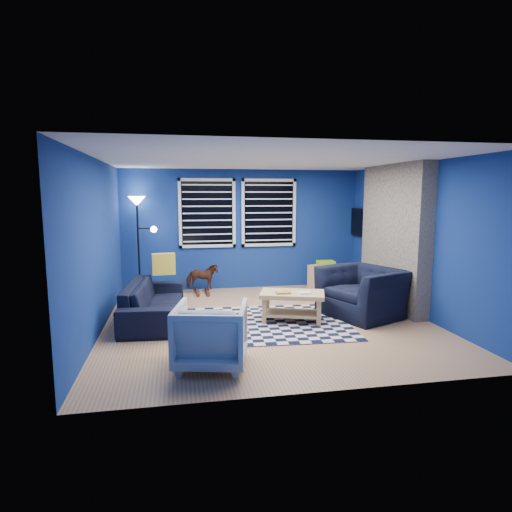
{
  "coord_description": "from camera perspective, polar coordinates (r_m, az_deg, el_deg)",
  "views": [
    {
      "loc": [
        -1.39,
        -6.4,
        1.99
      ],
      "look_at": [
        -0.13,
        0.3,
        1.0
      ],
      "focal_mm": 30.0,
      "sensor_mm": 36.0,
      "label": 1
    }
  ],
  "objects": [
    {
      "name": "floor",
      "position": [
        6.84,
        1.57,
        -8.65
      ],
      "size": [
        5.0,
        5.0,
        0.0
      ],
      "primitive_type": "plane",
      "color": "tan",
      "rests_on": "ground"
    },
    {
      "name": "tv",
      "position": [
        9.25,
        13.94,
        4.35
      ],
      "size": [
        0.07,
        1.0,
        0.58
      ],
      "color": "black",
      "rests_on": "wall_right"
    },
    {
      "name": "wall_right",
      "position": [
        7.53,
        20.58,
        2.08
      ],
      "size": [
        0.0,
        5.0,
        5.0
      ],
      "primitive_type": "plane",
      "rotation": [
        1.57,
        0.0,
        -1.57
      ],
      "color": "navy",
      "rests_on": "floor"
    },
    {
      "name": "wall_left",
      "position": [
        6.54,
        -20.33,
        1.24
      ],
      "size": [
        0.0,
        5.0,
        5.0
      ],
      "primitive_type": "plane",
      "rotation": [
        1.57,
        0.0,
        1.57
      ],
      "color": "navy",
      "rests_on": "floor"
    },
    {
      "name": "cabinet",
      "position": [
        9.06,
        9.25,
        -2.78
      ],
      "size": [
        0.74,
        0.61,
        0.62
      ],
      "rotation": [
        0.0,
        0.0,
        0.35
      ],
      "color": "tan",
      "rests_on": "floor"
    },
    {
      "name": "window_left",
      "position": [
        8.89,
        -6.52,
        5.69
      ],
      "size": [
        1.17,
        0.06,
        1.42
      ],
      "color": "black",
      "rests_on": "wall_back"
    },
    {
      "name": "rocking_horse",
      "position": [
        8.66,
        -7.21,
        -2.82
      ],
      "size": [
        0.29,
        0.63,
        0.53
      ],
      "primitive_type": "imported",
      "rotation": [
        0.0,
        0.0,
        1.57
      ],
      "color": "#492D17",
      "rests_on": "floor"
    },
    {
      "name": "wall_back",
      "position": [
        9.04,
        -1.74,
        3.55
      ],
      "size": [
        5.0,
        0.0,
        5.0
      ],
      "primitive_type": "plane",
      "rotation": [
        1.57,
        0.0,
        0.0
      ],
      "color": "navy",
      "rests_on": "floor"
    },
    {
      "name": "throw_pillow",
      "position": [
        7.57,
        -12.21,
        -1.06
      ],
      "size": [
        0.4,
        0.16,
        0.37
      ],
      "primitive_type": "cube",
      "rotation": [
        0.0,
        0.0,
        0.11
      ],
      "color": "gold",
      "rests_on": "sofa"
    },
    {
      "name": "sofa",
      "position": [
        7.02,
        -13.46,
        -5.89
      ],
      "size": [
        2.12,
        0.96,
        0.6
      ],
      "primitive_type": "imported",
      "rotation": [
        0.0,
        0.0,
        1.5
      ],
      "color": "black",
      "rests_on": "floor"
    },
    {
      "name": "armchair_bent",
      "position": [
        5.06,
        -6.03,
        -10.41
      ],
      "size": [
        0.96,
        0.98,
        0.75
      ],
      "primitive_type": "imported",
      "rotation": [
        0.0,
        0.0,
        2.92
      ],
      "color": "gray",
      "rests_on": "floor"
    },
    {
      "name": "floor_lamp",
      "position": [
        8.69,
        -15.41,
        5.36
      ],
      "size": [
        0.53,
        0.33,
        1.95
      ],
      "color": "black",
      "rests_on": "floor"
    },
    {
      "name": "ceiling",
      "position": [
        6.57,
        1.66,
        12.7
      ],
      "size": [
        5.0,
        5.0,
        0.0
      ],
      "primitive_type": "plane",
      "rotation": [
        3.14,
        0.0,
        0.0
      ],
      "color": "white",
      "rests_on": "wall_back"
    },
    {
      "name": "armchair_big",
      "position": [
        7.24,
        14.0,
        -4.7
      ],
      "size": [
        1.54,
        1.46,
        0.79
      ],
      "primitive_type": "imported",
      "rotation": [
        0.0,
        0.0,
        -1.17
      ],
      "color": "black",
      "rests_on": "floor"
    },
    {
      "name": "window_right",
      "position": [
        9.08,
        1.74,
        5.79
      ],
      "size": [
        1.17,
        0.06,
        1.42
      ],
      "color": "black",
      "rests_on": "wall_back"
    },
    {
      "name": "fireplace",
      "position": [
        7.89,
        17.81,
        2.09
      ],
      "size": [
        0.65,
        2.0,
        2.5
      ],
      "color": "gray",
      "rests_on": "floor"
    },
    {
      "name": "coffee_table",
      "position": [
        6.75,
        4.84,
        -5.92
      ],
      "size": [
        1.11,
        0.85,
        0.49
      ],
      "rotation": [
        0.0,
        0.0,
        -0.32
      ],
      "color": "tan",
      "rests_on": "rug"
    },
    {
      "name": "rug",
      "position": [
        6.71,
        1.35,
        -8.94
      ],
      "size": [
        2.61,
        2.13,
        0.02
      ],
      "primitive_type": "cube",
      "rotation": [
        0.0,
        0.0,
        -0.05
      ],
      "color": "black",
      "rests_on": "floor"
    }
  ]
}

